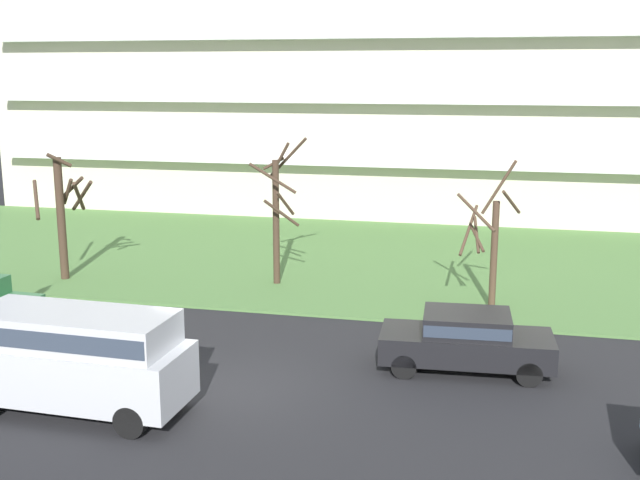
% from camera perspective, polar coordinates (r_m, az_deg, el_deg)
% --- Properties ---
extents(ground, '(160.00, 160.00, 0.00)m').
position_cam_1_polar(ground, '(19.59, -6.80, -10.74)').
color(ground, '#232326').
extents(grass_lawn_strip, '(80.00, 16.00, 0.08)m').
position_cam_1_polar(grass_lawn_strip, '(32.45, 1.54, -1.29)').
color(grass_lawn_strip, '#547F42').
rests_on(grass_lawn_strip, ground).
extents(apartment_building, '(42.74, 13.72, 18.64)m').
position_cam_1_polar(apartment_building, '(45.78, 5.31, 14.29)').
color(apartment_building, beige).
rests_on(apartment_building, ground).
extents(tree_far_left, '(2.47, 2.46, 4.82)m').
position_cam_1_polar(tree_far_left, '(30.04, -18.33, 1.99)').
color(tree_far_left, '#423023').
rests_on(tree_far_left, ground).
extents(tree_left, '(1.74, 2.03, 5.35)m').
position_cam_1_polar(tree_left, '(27.84, -3.13, 2.13)').
color(tree_left, '#423023').
rests_on(tree_left, ground).
extents(tree_center, '(2.03, 2.35, 4.88)m').
position_cam_1_polar(tree_center, '(25.56, 12.35, -0.13)').
color(tree_center, '#4C3828').
rests_on(tree_center, ground).
extents(van_silver_near_left, '(5.27, 2.18, 2.36)m').
position_cam_1_polar(van_silver_near_left, '(18.58, -17.56, -7.91)').
color(van_silver_near_left, '#B7BABF').
rests_on(van_silver_near_left, ground).
extents(sedan_black_center_left, '(4.49, 2.04, 1.57)m').
position_cam_1_polar(sedan_black_center_left, '(20.58, 10.67, -7.12)').
color(sedan_black_center_left, black).
rests_on(sedan_black_center_left, ground).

